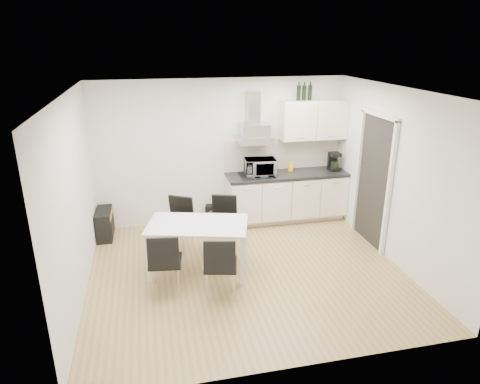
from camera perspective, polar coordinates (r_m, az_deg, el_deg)
The scene contains 15 objects.
ground at distance 6.40m, azimuth 0.92°, elevation -10.54°, with size 4.50×4.50×0.00m, color tan.
wall_back at distance 7.72m, azimuth -2.48°, elevation 5.33°, with size 4.50×0.10×2.60m, color silver.
wall_front at distance 4.09m, azimuth 7.58°, elevation -8.64°, with size 4.50×0.10×2.60m, color silver.
wall_left at distance 5.78m, azimuth -21.26°, elevation -1.14°, with size 0.10×4.00×2.60m, color silver.
wall_right at distance 6.71m, azimuth 20.02°, elevation 1.86°, with size 0.10×4.00×2.60m, color silver.
ceiling at distance 5.55m, azimuth 1.07°, elevation 13.26°, with size 4.50×4.50×0.00m, color white.
doorway at distance 7.21m, azimuth 17.25°, elevation 1.29°, with size 0.08×1.04×2.10m, color white.
kitchenette at distance 7.90m, azimuth 6.45°, elevation 2.00°, with size 2.22×0.64×2.52m.
dining_table at distance 6.15m, azimuth -5.67°, elevation -4.92°, with size 1.57×1.14×0.75m.
chair_far_left at distance 6.84m, azimuth -8.40°, elevation -4.51°, with size 0.44×0.50×0.88m, color black, non-canonical shape.
chair_far_right at distance 6.82m, azimuth -2.29°, elevation -4.37°, with size 0.44×0.50×0.88m, color black, non-canonical shape.
chair_near_left at distance 5.83m, azimuth -9.90°, elevation -9.17°, with size 0.44×0.50×0.88m, color black, non-canonical shape.
chair_near_right at distance 5.66m, azimuth -2.59°, elevation -9.78°, with size 0.44×0.50×0.88m, color black, non-canonical shape.
guitar_amp at distance 7.67m, azimuth -17.60°, elevation -4.07°, with size 0.27×0.60×0.49m.
floor_speaker at distance 7.96m, azimuth -3.88°, elevation -2.90°, with size 0.20×0.17×0.33m, color black.
Camera 1 is at (-1.29, -5.36, 3.25)m, focal length 32.00 mm.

